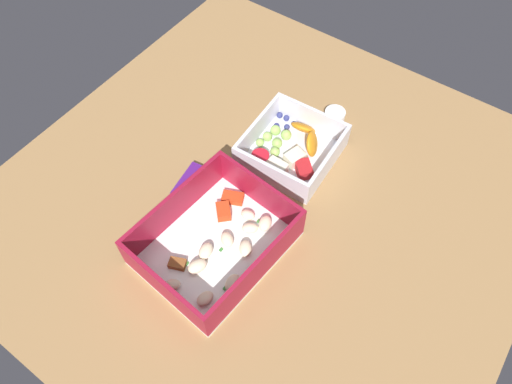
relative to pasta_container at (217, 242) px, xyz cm
name	(u,v)px	position (x,y,z in cm)	size (l,w,h in cm)	color
table_surface	(267,199)	(12.07, -0.82, -3.09)	(80.00, 80.00, 2.00)	#9E7547
pasta_container	(217,242)	(0.00, 0.00, 0.00)	(22.43, 18.68, 6.76)	white
fruit_bowl	(291,148)	(21.08, 0.70, -0.30)	(15.31, 14.79, 5.22)	white
candy_bar	(188,182)	(6.56, 11.04, -1.49)	(7.00, 2.40, 1.20)	#51197A
paper_cup_liner	(335,116)	(32.51, -1.36, -1.13)	(3.67, 3.67, 1.92)	white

